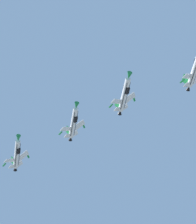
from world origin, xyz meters
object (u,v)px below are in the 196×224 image
fighter_jet_lead (195,68)px  fighter_jet_left_wing (124,94)px  fighter_jet_right_wing (73,122)px  fighter_jet_left_outer (17,154)px

fighter_jet_lead → fighter_jet_left_wing: bearing=-35.7°
fighter_jet_left_wing → fighter_jet_right_wing: (-15.00, 14.93, 3.13)m
fighter_jet_right_wing → fighter_jet_left_outer: 22.79m
fighter_jet_left_outer → fighter_jet_right_wing: bearing=140.2°
fighter_jet_left_wing → fighter_jet_left_outer: size_ratio=1.00×
fighter_jet_lead → fighter_jet_left_wing: size_ratio=1.00×
fighter_jet_left_wing → fighter_jet_lead: bearing=144.3°
fighter_jet_left_wing → fighter_jet_left_outer: fighter_jet_left_outer is taller
fighter_jet_lead → fighter_jet_left_outer: (-52.82, 40.18, 1.44)m
fighter_jet_left_wing → fighter_jet_left_outer: 43.64m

